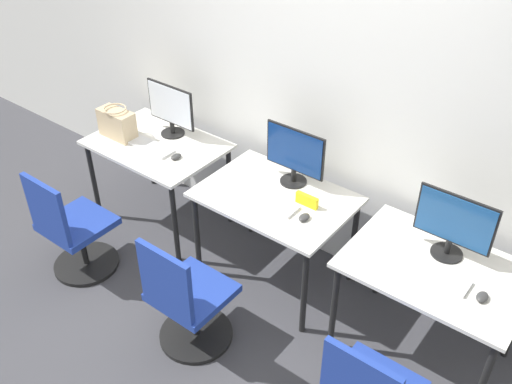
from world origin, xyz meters
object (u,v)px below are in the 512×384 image
at_px(keyboard_right, 431,273).
at_px(handbag, 117,123).
at_px(office_chair_center, 187,304).
at_px(monitor_center, 295,155).
at_px(office_chair_left, 73,233).
at_px(mouse_right, 482,297).
at_px(mouse_left, 176,157).
at_px(monitor_left, 171,109).
at_px(keyboard_left, 149,146).
at_px(monitor_right, 454,224).
at_px(keyboard_center, 268,201).
at_px(mouse_center, 304,217).

relative_size(keyboard_right, handbag, 1.43).
distance_m(office_chair_center, handbag, 1.62).
bearing_deg(monitor_center, office_chair_left, -138.75).
bearing_deg(mouse_right, office_chair_left, -164.23).
distance_m(mouse_left, keyboard_right, 1.98).
distance_m(monitor_left, keyboard_left, 0.33).
bearing_deg(monitor_right, keyboard_center, -168.52).
height_order(mouse_center, mouse_right, same).
xyz_separation_m(monitor_right, handbag, (-2.56, -0.25, -0.10)).
bearing_deg(keyboard_left, monitor_left, 90.00).
xyz_separation_m(mouse_center, keyboard_right, (0.84, 0.02, -0.01)).
bearing_deg(mouse_center, handbag, -179.69).
bearing_deg(monitor_right, keyboard_left, -174.52).
height_order(mouse_left, office_chair_left, office_chair_left).
height_order(mouse_left, keyboard_right, mouse_left).
bearing_deg(keyboard_left, office_chair_center, -35.14).
relative_size(keyboard_left, mouse_left, 4.76).
height_order(mouse_left, handbag, handbag).
xyz_separation_m(keyboard_left, handbag, (-0.30, -0.03, 0.11)).
height_order(keyboard_center, keyboard_right, same).
bearing_deg(monitor_center, monitor_left, -178.62).
relative_size(office_chair_center, mouse_right, 9.60).
xyz_separation_m(keyboard_center, monitor_right, (1.13, 0.23, 0.21)).
bearing_deg(handbag, office_chair_left, -70.69).
relative_size(mouse_right, handbag, 0.30).
bearing_deg(keyboard_center, mouse_left, 178.56).
bearing_deg(office_chair_left, monitor_center, 41.25).
bearing_deg(monitor_right, mouse_center, -164.18).
relative_size(monitor_center, mouse_center, 5.03).
relative_size(monitor_left, mouse_right, 5.03).
height_order(office_chair_left, keyboard_center, office_chair_left).
bearing_deg(monitor_center, mouse_left, -162.02).
bearing_deg(keyboard_center, mouse_right, -0.11).
xyz_separation_m(monitor_center, mouse_center, (0.29, -0.31, -0.20)).
xyz_separation_m(monitor_left, keyboard_center, (1.13, -0.27, -0.21)).
relative_size(office_chair_left, mouse_center, 9.60).
relative_size(monitor_left, keyboard_left, 1.06).
height_order(monitor_left, monitor_right, same).
bearing_deg(monitor_left, handbag, -136.53).
relative_size(mouse_left, office_chair_center, 0.10).
height_order(keyboard_left, mouse_center, mouse_center).
distance_m(office_chair_left, office_chair_center, 1.12).
bearing_deg(mouse_center, keyboard_left, 179.18).
height_order(keyboard_left, office_chair_center, office_chair_center).
distance_m(monitor_center, monitor_right, 1.13).
bearing_deg(keyboard_right, mouse_right, -1.99).
height_order(keyboard_center, mouse_right, mouse_right).
relative_size(mouse_left, monitor_right, 0.20).
distance_m(mouse_center, mouse_right, 1.13).
xyz_separation_m(monitor_left, keyboard_right, (2.26, -0.26, -0.21)).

